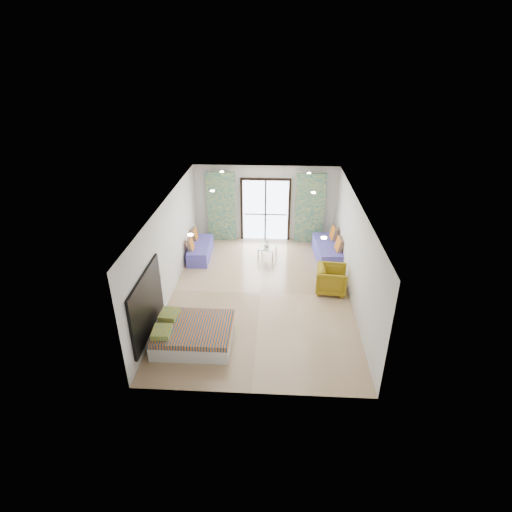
# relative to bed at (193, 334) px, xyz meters

# --- Properties ---
(floor) EXTENTS (5.00, 7.50, 0.01)m
(floor) POSITION_rel_bed_xyz_m (1.47, 2.26, -0.26)
(floor) COLOR #9D7E5D
(floor) RESTS_ON ground
(ceiling) EXTENTS (5.00, 7.50, 0.01)m
(ceiling) POSITION_rel_bed_xyz_m (1.47, 2.26, 2.44)
(ceiling) COLOR silver
(ceiling) RESTS_ON ground
(wall_back) EXTENTS (5.00, 0.01, 2.70)m
(wall_back) POSITION_rel_bed_xyz_m (1.47, 6.01, 1.09)
(wall_back) COLOR silver
(wall_back) RESTS_ON ground
(wall_front) EXTENTS (5.00, 0.01, 2.70)m
(wall_front) POSITION_rel_bed_xyz_m (1.47, -1.49, 1.09)
(wall_front) COLOR silver
(wall_front) RESTS_ON ground
(wall_left) EXTENTS (0.01, 7.50, 2.70)m
(wall_left) POSITION_rel_bed_xyz_m (-1.03, 2.26, 1.09)
(wall_left) COLOR silver
(wall_left) RESTS_ON ground
(wall_right) EXTENTS (0.01, 7.50, 2.70)m
(wall_right) POSITION_rel_bed_xyz_m (3.97, 2.26, 1.09)
(wall_right) COLOR silver
(wall_right) RESTS_ON ground
(balcony_door) EXTENTS (1.76, 0.08, 2.28)m
(balcony_door) POSITION_rel_bed_xyz_m (1.47, 5.98, 1.00)
(balcony_door) COLOR black
(balcony_door) RESTS_ON floor
(balcony_rail) EXTENTS (1.52, 0.03, 0.04)m
(balcony_rail) POSITION_rel_bed_xyz_m (1.47, 5.99, 0.69)
(balcony_rail) COLOR #595451
(balcony_rail) RESTS_ON balcony_door
(curtain_left) EXTENTS (1.00, 0.10, 2.50)m
(curtain_left) POSITION_rel_bed_xyz_m (-0.08, 5.83, 0.99)
(curtain_left) COLOR white
(curtain_left) RESTS_ON floor
(curtain_right) EXTENTS (1.00, 0.10, 2.50)m
(curtain_right) POSITION_rel_bed_xyz_m (3.02, 5.83, 0.99)
(curtain_right) COLOR white
(curtain_right) RESTS_ON floor
(downlight_a) EXTENTS (0.12, 0.12, 0.02)m
(downlight_a) POSITION_rel_bed_xyz_m (0.07, 0.26, 2.41)
(downlight_a) COLOR #FFE0B2
(downlight_a) RESTS_ON ceiling
(downlight_b) EXTENTS (0.12, 0.12, 0.02)m
(downlight_b) POSITION_rel_bed_xyz_m (2.87, 0.26, 2.41)
(downlight_b) COLOR #FFE0B2
(downlight_b) RESTS_ON ceiling
(downlight_c) EXTENTS (0.12, 0.12, 0.02)m
(downlight_c) POSITION_rel_bed_xyz_m (0.07, 3.26, 2.41)
(downlight_c) COLOR #FFE0B2
(downlight_c) RESTS_ON ceiling
(downlight_d) EXTENTS (0.12, 0.12, 0.02)m
(downlight_d) POSITION_rel_bed_xyz_m (2.87, 3.26, 2.41)
(downlight_d) COLOR #FFE0B2
(downlight_d) RESTS_ON ceiling
(downlight_e) EXTENTS (0.12, 0.12, 0.02)m
(downlight_e) POSITION_rel_bed_xyz_m (0.07, 5.26, 2.41)
(downlight_e) COLOR #FFE0B2
(downlight_e) RESTS_ON ceiling
(downlight_f) EXTENTS (0.12, 0.12, 0.02)m
(downlight_f) POSITION_rel_bed_xyz_m (2.87, 5.26, 2.41)
(downlight_f) COLOR #FFE0B2
(downlight_f) RESTS_ON ceiling
(headboard) EXTENTS (0.06, 2.10, 1.50)m
(headboard) POSITION_rel_bed_xyz_m (-0.99, 0.00, 0.79)
(headboard) COLOR black
(headboard) RESTS_ON floor
(switch_plate) EXTENTS (0.02, 0.10, 0.10)m
(switch_plate) POSITION_rel_bed_xyz_m (-1.00, 1.25, 0.79)
(switch_plate) COLOR silver
(switch_plate) RESTS_ON wall_left
(bed) EXTENTS (1.77, 1.44, 0.61)m
(bed) POSITION_rel_bed_xyz_m (0.00, 0.00, 0.00)
(bed) COLOR silver
(bed) RESTS_ON floor
(daybed_left) EXTENTS (0.71, 1.71, 0.84)m
(daybed_left) POSITION_rel_bed_xyz_m (-0.64, 4.42, 0.00)
(daybed_left) COLOR #4F4AB0
(daybed_left) RESTS_ON floor
(daybed_right) EXTENTS (0.89, 1.96, 0.94)m
(daybed_right) POSITION_rel_bed_xyz_m (3.59, 4.53, 0.04)
(daybed_right) COLOR #4F4AB0
(daybed_right) RESTS_ON floor
(coffee_table) EXTENTS (0.67, 0.67, 0.64)m
(coffee_table) POSITION_rel_bed_xyz_m (1.60, 4.51, 0.07)
(coffee_table) COLOR silver
(coffee_table) RESTS_ON floor
(vase) EXTENTS (0.20, 0.20, 0.19)m
(vase) POSITION_rel_bed_xyz_m (1.57, 4.49, 0.21)
(vase) COLOR white
(vase) RESTS_ON coffee_table
(armchair) EXTENTS (0.85, 0.90, 0.85)m
(armchair) POSITION_rel_bed_xyz_m (3.47, 2.48, 0.17)
(armchair) COLOR olive
(armchair) RESTS_ON floor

